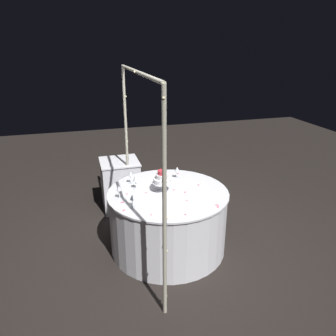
% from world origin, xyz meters
% --- Properties ---
extents(ground_plane, '(12.00, 12.00, 0.00)m').
position_xyz_m(ground_plane, '(0.00, 0.00, 0.00)').
color(ground_plane, black).
extents(decorative_arch, '(1.99, 0.06, 2.06)m').
position_xyz_m(decorative_arch, '(-0.00, 0.30, 1.35)').
color(decorative_arch, '#B7B29E').
rests_on(decorative_arch, ground).
extents(main_table, '(1.37, 1.37, 0.73)m').
position_xyz_m(main_table, '(0.00, 0.00, 0.37)').
color(main_table, white).
rests_on(main_table, ground).
extents(side_table, '(0.54, 0.54, 0.73)m').
position_xyz_m(side_table, '(1.17, 0.39, 0.37)').
color(side_table, white).
rests_on(side_table, ground).
extents(tiered_cake, '(0.22, 0.22, 0.25)m').
position_xyz_m(tiered_cake, '(0.04, 0.06, 0.88)').
color(tiered_cake, silver).
rests_on(tiered_cake, main_table).
extents(wine_glass_0, '(0.06, 0.06, 0.15)m').
position_xyz_m(wine_glass_0, '(-0.25, 0.45, 0.84)').
color(wine_glass_0, silver).
rests_on(wine_glass_0, main_table).
extents(wine_glass_1, '(0.07, 0.07, 0.16)m').
position_xyz_m(wine_glass_1, '(0.18, 0.33, 0.85)').
color(wine_glass_1, silver).
rests_on(wine_glass_1, main_table).
extents(wine_glass_2, '(0.06, 0.06, 0.16)m').
position_xyz_m(wine_glass_2, '(-0.02, 0.55, 0.85)').
color(wine_glass_2, silver).
rests_on(wine_glass_2, main_table).
extents(wine_glass_3, '(0.06, 0.06, 0.15)m').
position_xyz_m(wine_glass_3, '(0.35, -0.22, 0.84)').
color(wine_glass_3, silver).
rests_on(wine_glass_3, main_table).
extents(wine_glass_4, '(0.06, 0.06, 0.16)m').
position_xyz_m(wine_glass_4, '(0.34, 0.36, 0.85)').
color(wine_glass_4, silver).
rests_on(wine_glass_4, main_table).
extents(cake_knife, '(0.16, 0.27, 0.01)m').
position_xyz_m(cake_knife, '(0.36, -0.09, 0.74)').
color(cake_knife, silver).
rests_on(cake_knife, main_table).
extents(rose_petal_0, '(0.04, 0.03, 0.00)m').
position_xyz_m(rose_petal_0, '(0.48, -0.27, 0.74)').
color(rose_petal_0, '#EA6B84').
rests_on(rose_petal_0, main_table).
extents(rose_petal_1, '(0.03, 0.03, 0.00)m').
position_xyz_m(rose_petal_1, '(-0.46, 0.30, 0.74)').
color(rose_petal_1, '#EA6B84').
rests_on(rose_petal_1, main_table).
extents(rose_petal_2, '(0.03, 0.03, 0.00)m').
position_xyz_m(rose_petal_2, '(-0.27, -0.13, 0.74)').
color(rose_petal_2, '#EA6B84').
rests_on(rose_petal_2, main_table).
extents(rose_petal_3, '(0.04, 0.04, 0.00)m').
position_xyz_m(rose_petal_3, '(-0.49, -0.39, 0.74)').
color(rose_petal_3, '#EA6B84').
rests_on(rose_petal_3, main_table).
extents(rose_petal_4, '(0.03, 0.03, 0.00)m').
position_xyz_m(rose_petal_4, '(0.07, 0.46, 0.74)').
color(rose_petal_4, '#EA6B84').
rests_on(rose_petal_4, main_table).
extents(rose_petal_5, '(0.05, 0.04, 0.00)m').
position_xyz_m(rose_petal_5, '(-0.30, 0.55, 0.74)').
color(rose_petal_5, '#EA6B84').
rests_on(rose_petal_5, main_table).
extents(rose_petal_6, '(0.04, 0.05, 0.00)m').
position_xyz_m(rose_petal_6, '(-0.12, 0.54, 0.74)').
color(rose_petal_6, '#EA6B84').
rests_on(rose_petal_6, main_table).
extents(rose_petal_7, '(0.03, 0.04, 0.00)m').
position_xyz_m(rose_petal_7, '(-0.45, -0.40, 0.74)').
color(rose_petal_7, '#EA6B84').
rests_on(rose_petal_7, main_table).
extents(rose_petal_8, '(0.04, 0.04, 0.00)m').
position_xyz_m(rose_petal_8, '(0.08, -0.40, 0.74)').
color(rose_petal_8, '#EA6B84').
rests_on(rose_petal_8, main_table).
extents(rose_petal_9, '(0.02, 0.03, 0.00)m').
position_xyz_m(rose_petal_9, '(0.04, 0.25, 0.74)').
color(rose_petal_9, '#EA6B84').
rests_on(rose_petal_9, main_table).
extents(rose_petal_10, '(0.03, 0.04, 0.00)m').
position_xyz_m(rose_petal_10, '(0.02, -0.08, 0.74)').
color(rose_petal_10, '#EA6B84').
rests_on(rose_petal_10, main_table).
extents(rose_petal_11, '(0.04, 0.04, 0.00)m').
position_xyz_m(rose_petal_11, '(-0.07, -0.18, 0.74)').
color(rose_petal_11, '#EA6B84').
rests_on(rose_petal_11, main_table).
extents(rose_petal_12, '(0.03, 0.04, 0.00)m').
position_xyz_m(rose_petal_12, '(0.43, -0.08, 0.74)').
color(rose_petal_12, '#EA6B84').
rests_on(rose_petal_12, main_table).
extents(rose_petal_13, '(0.03, 0.03, 0.00)m').
position_xyz_m(rose_petal_13, '(-0.55, -0.02, 0.74)').
color(rose_petal_13, '#EA6B84').
rests_on(rose_petal_13, main_table).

